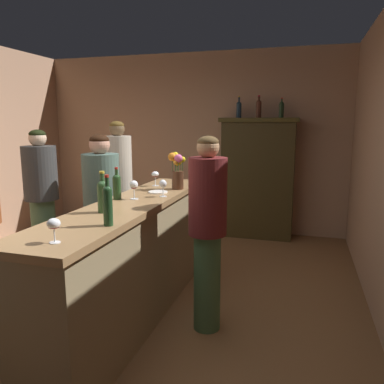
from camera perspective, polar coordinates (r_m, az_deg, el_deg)
floor at (r=3.59m, az=-15.87°, el=-18.03°), size 8.22×8.22×0.00m
wall_back at (r=6.13m, az=-0.21°, el=7.41°), size 4.92×0.12×2.74m
bar_counter at (r=3.34m, az=-8.79°, el=-10.13°), size 0.53×2.66×1.04m
display_cabinet at (r=5.66m, az=9.79°, el=2.34°), size 1.11×0.41×1.75m
wine_bottle_malbec at (r=2.46m, az=-12.51°, el=-1.65°), size 0.06×0.06×0.33m
wine_bottle_chardonnay at (r=3.29m, az=-11.19°, el=0.99°), size 0.07×0.07×0.28m
wine_bottle_merlot at (r=2.83m, az=-13.21°, el=-0.33°), size 0.08×0.08×0.30m
wine_glass_front at (r=3.94m, az=-5.53°, el=2.54°), size 0.07×0.07×0.15m
wine_glass_mid at (r=2.20m, az=-19.99°, el=-4.66°), size 0.07×0.07×0.14m
wine_glass_rear at (r=3.36m, az=-4.37°, el=1.13°), size 0.07×0.07×0.15m
wine_glass_spare at (r=3.28m, az=-8.69°, el=0.91°), size 0.07×0.07×0.16m
flower_arrangement at (r=3.73m, az=-2.24°, el=3.39°), size 0.17×0.15×0.36m
cheese_plate at (r=3.57m, az=-5.11°, el=-0.00°), size 0.18×0.18×0.01m
display_bottle_left at (r=5.66m, az=7.03°, el=12.26°), size 0.07×0.07×0.31m
display_bottle_midleft at (r=5.62m, az=9.95°, el=12.32°), size 0.08×0.08×0.31m
display_bottle_center at (r=5.59m, az=13.25°, el=12.03°), size 0.07×0.07×0.28m
patron_in_navy at (r=3.96m, az=-13.30°, el=-1.97°), size 0.37×0.37×1.57m
patron_in_grey at (r=4.56m, az=-10.89°, el=0.80°), size 0.32×0.32×1.70m
patron_redhead at (r=4.78m, az=-21.61°, el=-0.16°), size 0.39×0.39×1.61m
bartender at (r=3.04m, az=2.32°, el=-5.05°), size 0.30×0.30×1.59m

